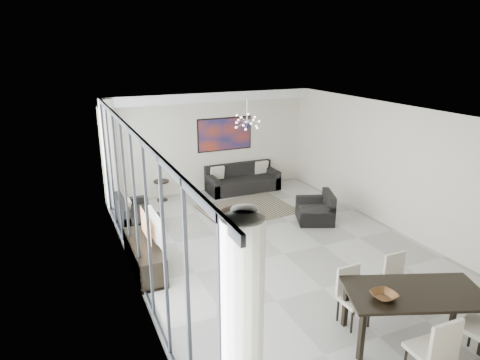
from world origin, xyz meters
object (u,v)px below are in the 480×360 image
coffee_table (239,218)px  tv_console (144,256)px  television (151,229)px  dining_table (415,297)px  sofa_main (242,182)px

coffee_table → tv_console: bearing=-154.0°
television → dining_table: bearing=-142.0°
coffee_table → sofa_main: size_ratio=0.43×
sofa_main → dining_table: dining_table is taller
tv_console → television: (0.16, -0.06, 0.57)m
television → dining_table: size_ratio=0.47×
coffee_table → television: size_ratio=0.89×
coffee_table → television: bearing=-151.4°
sofa_main → television: 5.03m
tv_console → dining_table: 4.82m
coffee_table → television: television is taller
television → dining_table: (2.97, -3.59, -0.12)m
dining_table → sofa_main: bearing=85.9°
dining_table → television: bearing=129.6°
coffee_table → sofa_main: sofa_main is taller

